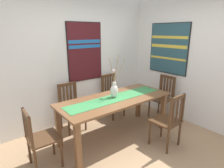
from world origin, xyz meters
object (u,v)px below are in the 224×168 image
Objects in this scene: chair_0 at (39,138)px; chair_3 at (169,120)px; chair_4 at (163,96)px; painting_on_side_wall at (168,49)px; dining_table at (116,104)px; chair_2 at (112,94)px; centerpiece_vase at (114,89)px; painting_on_back_wall at (85,52)px; chair_1 at (71,106)px.

chair_3 is (1.87, -0.82, 0.01)m from chair_0.
chair_4 is 1.09m from painting_on_side_wall.
dining_table is 0.95m from chair_3.
chair_4 is (0.84, -0.82, -0.00)m from chair_2.
painting_on_side_wall is (0.26, 0.15, 1.05)m from chair_4.
centerpiece_vase is at bearing 0.26° from chair_0.
painting_on_back_wall is at bearing 36.60° from chair_0.
chair_1 is (-0.50, 0.76, -0.45)m from centerpiece_vase.
painting_on_side_wall is (1.63, -0.93, 0.05)m from painting_on_back_wall.
painting_on_side_wall is at bearing 1.77° from chair_0.
chair_3 is at bearing -75.09° from painting_on_back_wall.
dining_table is 2.30× the size of chair_0.
chair_1 reaches higher than chair_0.
painting_on_back_wall is (-0.49, 1.84, 1.02)m from chair_3.
chair_1 is at bearing 123.01° from centerpiece_vase.
chair_4 is 0.79× the size of painting_on_back_wall.
centerpiece_vase is 1.07m from chair_3.
chair_2 reaches higher than chair_1.
chair_1 is 0.98× the size of chair_3.
chair_2 is 1.00× the size of chair_4.
centerpiece_vase is 0.61× the size of painting_on_back_wall.
painting_on_back_wall reaches higher than chair_1.
chair_0 is at bearing -138.30° from chair_1.
centerpiece_vase reaches higher than chair_1.
centerpiece_vase is at bearing -176.98° from painting_on_side_wall.
chair_2 is at bearing 56.21° from dining_table.
painting_on_back_wall is at bearing 89.15° from dining_table.
painting_on_back_wall reaches higher than chair_2.
chair_2 is at bearing -0.02° from chair_1.
painting_on_back_wall is (0.02, 1.02, 0.56)m from centerpiece_vase.
painting_on_back_wall is (-1.36, 1.08, 1.00)m from chair_4.
chair_4 reaches higher than chair_1.
chair_2 is at bearing 54.87° from centerpiece_vase.
chair_0 is 0.97× the size of chair_1.
centerpiece_vase is 0.77× the size of chair_4.
centerpiece_vase is 0.78× the size of chair_3.
chair_0 is at bearing 156.28° from chair_3.
chair_4 is (2.74, -0.05, 0.03)m from chair_0.
painting_on_back_wall is 1.10× the size of painting_on_side_wall.
painting_on_side_wall is (1.13, 0.91, 1.06)m from chair_3.
chair_2 is at bearing 148.47° from painting_on_side_wall.
centerpiece_vase is 0.67× the size of painting_on_side_wall.
chair_3 is (1.00, -1.59, -0.01)m from chair_1.
chair_3 is 0.99× the size of chair_4.
chair_3 reaches higher than chair_1.
chair_1 is 0.97× the size of chair_4.
chair_1 is at bearing 122.25° from chair_3.
chair_3 is at bearing -58.46° from centerpiece_vase.
chair_3 is 1.16m from chair_4.
chair_4 is 0.87× the size of painting_on_side_wall.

